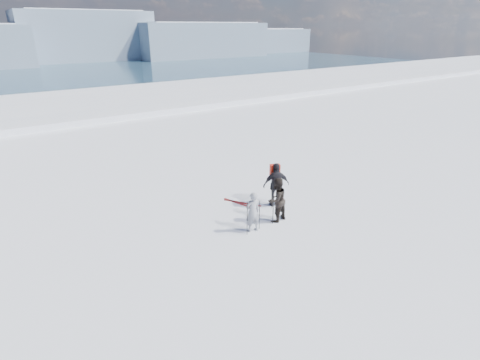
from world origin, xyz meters
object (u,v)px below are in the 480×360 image
object	(u,v)px
skier_pack	(276,185)
skis_loose	(241,203)
skier_grey	(253,212)
skier_dark	(277,200)

from	to	relation	value
skier_pack	skis_loose	xyz separation A→B (m)	(-1.11, 0.96, -0.94)
skier_grey	skis_loose	bearing A→B (deg)	-107.32
skier_grey	skier_dark	size ratio (longest dim) A/B	0.88
skier_dark	skis_loose	world-z (taller)	skier_dark
skier_grey	skier_dark	xyz separation A→B (m)	(1.24, 0.14, 0.11)
skier_grey	skier_pack	xyz separation A→B (m)	(2.07, 1.19, 0.17)
skier_grey	skier_pack	distance (m)	2.39
skis_loose	skier_grey	bearing A→B (deg)	-114.12
skier_dark	skis_loose	distance (m)	2.21
skier_pack	skis_loose	bearing A→B (deg)	-18.98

